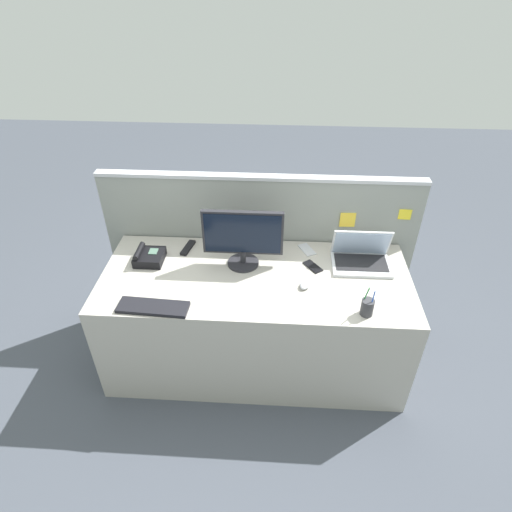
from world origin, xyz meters
TOP-DOWN VIEW (x-y plane):
  - ground_plane at (0.00, 0.00)m, footprint 10.00×10.00m
  - desk at (0.00, 0.00)m, footprint 1.95×0.82m
  - cubicle_divider at (0.00, 0.45)m, footprint 2.18×0.08m
  - desktop_monitor at (-0.09, 0.13)m, footprint 0.51×0.20m
  - laptop at (0.67, 0.18)m, footprint 0.37×0.26m
  - desk_phone at (-0.71, 0.12)m, footprint 0.18×0.19m
  - keyboard_main at (-0.57, -0.33)m, footprint 0.41×0.15m
  - computer_mouse_right_hand at (0.31, -0.08)m, footprint 0.09×0.12m
  - pen_cup at (0.64, -0.30)m, footprint 0.07×0.07m
  - cell_phone_black_slab at (0.36, 0.12)m, footprint 0.13×0.15m
  - cell_phone_silver_slab at (0.33, 0.30)m, footprint 0.12×0.16m
  - tv_remote at (-0.48, 0.27)m, footprint 0.08×0.18m

SIDE VIEW (x-z plane):
  - ground_plane at x=0.00m, z-range 0.00..0.00m
  - desk at x=0.00m, z-range 0.00..0.74m
  - cubicle_divider at x=0.00m, z-range 0.00..1.22m
  - cell_phone_black_slab at x=0.36m, z-range 0.74..0.75m
  - cell_phone_silver_slab at x=0.33m, z-range 0.74..0.75m
  - tv_remote at x=-0.48m, z-range 0.74..0.76m
  - keyboard_main at x=-0.57m, z-range 0.74..0.77m
  - computer_mouse_right_hand at x=0.31m, z-range 0.74..0.78m
  - desk_phone at x=-0.71m, z-range 0.73..0.83m
  - pen_cup at x=0.64m, z-range 0.70..0.89m
  - laptop at x=0.67m, z-range 0.69..0.91m
  - desktop_monitor at x=-0.09m, z-range 0.76..1.14m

